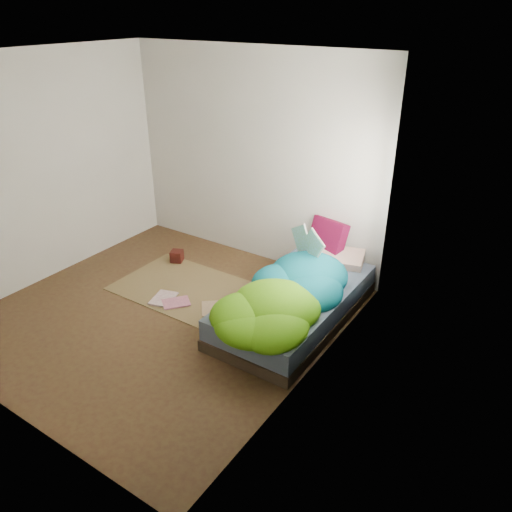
{
  "coord_description": "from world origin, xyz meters",
  "views": [
    {
      "loc": [
        3.33,
        -3.2,
        3.0
      ],
      "look_at": [
        0.71,
        0.75,
        0.59
      ],
      "focal_mm": 35.0,
      "sensor_mm": 36.0,
      "label": 1
    }
  ],
  "objects_px": {
    "bed": "(295,305)",
    "floor_book_a": "(154,297)",
    "wooden_box": "(177,256)",
    "floor_book_b": "(174,298)",
    "open_book": "(307,233)",
    "pillow_magenta": "(327,238)"
  },
  "relations": [
    {
      "from": "bed",
      "to": "floor_book_a",
      "type": "distance_m",
      "value": 1.62
    },
    {
      "from": "bed",
      "to": "wooden_box",
      "type": "distance_m",
      "value": 1.93
    },
    {
      "from": "pillow_magenta",
      "to": "bed",
      "type": "bearing_deg",
      "value": -68.98
    },
    {
      "from": "bed",
      "to": "wooden_box",
      "type": "relative_size",
      "value": 13.79
    },
    {
      "from": "pillow_magenta",
      "to": "wooden_box",
      "type": "distance_m",
      "value": 1.97
    },
    {
      "from": "pillow_magenta",
      "to": "floor_book_b",
      "type": "bearing_deg",
      "value": -117.41
    },
    {
      "from": "wooden_box",
      "to": "bed",
      "type": "bearing_deg",
      "value": -8.57
    },
    {
      "from": "wooden_box",
      "to": "floor_book_b",
      "type": "distance_m",
      "value": 0.94
    },
    {
      "from": "open_book",
      "to": "wooden_box",
      "type": "height_order",
      "value": "open_book"
    },
    {
      "from": "floor_book_a",
      "to": "open_book",
      "type": "bearing_deg",
      "value": 17.82
    },
    {
      "from": "open_book",
      "to": "wooden_box",
      "type": "relative_size",
      "value": 3.01
    },
    {
      "from": "floor_book_a",
      "to": "floor_book_b",
      "type": "relative_size",
      "value": 1.08
    },
    {
      "from": "bed",
      "to": "wooden_box",
      "type": "bearing_deg",
      "value": 171.43
    },
    {
      "from": "pillow_magenta",
      "to": "open_book",
      "type": "relative_size",
      "value": 1.01
    },
    {
      "from": "bed",
      "to": "floor_book_b",
      "type": "bearing_deg",
      "value": -161.82
    },
    {
      "from": "open_book",
      "to": "floor_book_a",
      "type": "bearing_deg",
      "value": -122.94
    },
    {
      "from": "floor_book_a",
      "to": "floor_book_b",
      "type": "xyz_separation_m",
      "value": [
        0.21,
        0.11,
        0.0
      ]
    },
    {
      "from": "pillow_magenta",
      "to": "open_book",
      "type": "height_order",
      "value": "open_book"
    },
    {
      "from": "bed",
      "to": "open_book",
      "type": "height_order",
      "value": "open_book"
    },
    {
      "from": "open_book",
      "to": "floor_book_b",
      "type": "bearing_deg",
      "value": -121.97
    },
    {
      "from": "wooden_box",
      "to": "open_book",
      "type": "bearing_deg",
      "value": 3.97
    },
    {
      "from": "wooden_box",
      "to": "floor_book_b",
      "type": "bearing_deg",
      "value": -50.36
    }
  ]
}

